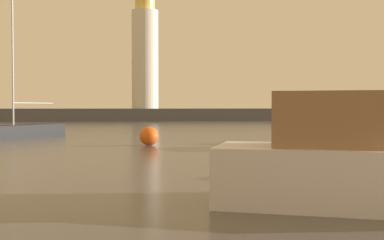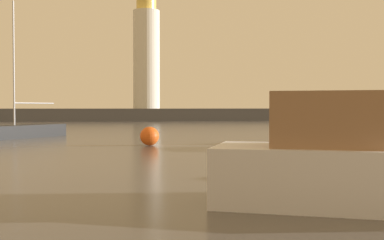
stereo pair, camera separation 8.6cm
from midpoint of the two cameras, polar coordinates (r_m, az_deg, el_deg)
The scene contains 6 objects.
ground_plane at distance 38.21m, azimuth -4.60°, elevation -1.67°, with size 220.00×220.00×0.00m, color #4C4742.
breakwater at distance 74.73m, azimuth -6.14°, elevation 0.63°, with size 61.60×5.93×1.95m, color #423F3D.
lighthouse at distance 75.24m, azimuth -5.72°, elevation 8.15°, with size 4.15×4.15×18.71m.
motorboat_1 at distance 27.29m, azimuth 16.16°, elevation -1.44°, with size 5.44×8.06×2.65m.
sailboat_moored at distance 35.35m, azimuth -19.97°, elevation -1.20°, with size 5.51×6.49×9.46m.
mooring_buoy at distance 26.45m, azimuth -5.28°, elevation -1.95°, with size 1.06×1.06×1.06m, color #EA5919.
Camera 1 is at (-2.14, -1.50, 2.13)m, focal length 44.25 mm.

